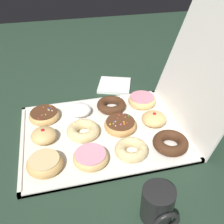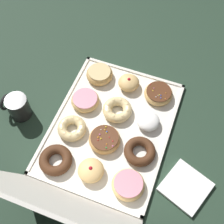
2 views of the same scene
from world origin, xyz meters
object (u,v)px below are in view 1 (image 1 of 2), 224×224
Objects in this scene: chocolate_cake_ring_donut_6 at (111,105)px; coffee_mug at (158,204)px; pink_frosted_donut_5 at (91,157)px; chocolate_cake_ring_donut_11 at (170,143)px; glazed_ring_donut_2 at (45,163)px; cruller_donut_4 at (83,130)px; powdered_filled_donut_3 at (80,110)px; sprinkle_donut_7 at (120,125)px; napkin_stack at (114,85)px; cruller_donut_8 at (131,149)px; donut_box at (102,133)px; jelly_filled_donut_1 at (44,135)px; jelly_filled_donut_10 at (154,119)px; pink_frosted_donut_9 at (142,100)px; sprinkle_donut_0 at (44,115)px.

chocolate_cake_ring_donut_6 is 1.13× the size of coffee_mug.
chocolate_cake_ring_donut_11 is at bearing 90.39° from pink_frosted_donut_5.
glazed_ring_donut_2 is 0.19m from cruller_donut_4.
powdered_filled_donut_3 is 0.85× the size of coffee_mug.
sprinkle_donut_7 is at bearing 115.54° from glazed_ring_donut_2.
cruller_donut_8 is at bearing -7.55° from napkin_stack.
pink_frosted_donut_5 is at bearing -25.76° from donut_box.
jelly_filled_donut_1 is 0.73× the size of sprinkle_donut_7.
cruller_donut_8 is at bearing 45.85° from cruller_donut_4.
sprinkle_donut_7 is at bearing 0.28° from chocolate_cake_ring_donut_6.
chocolate_cake_ring_donut_6 is 0.80× the size of napkin_stack.
jelly_filled_donut_10 is at bearing -176.92° from chocolate_cake_ring_donut_11.
napkin_stack is (-0.33, -0.07, -0.03)m from jelly_filled_donut_10.
pink_frosted_donut_9 is (-0.14, 0.20, 0.02)m from donut_box.
chocolate_cake_ring_donut_6 is at bearing -89.36° from pink_frosted_donut_9.
napkin_stack is at bearing 158.32° from donut_box.
glazed_ring_donut_2 reaches higher than napkin_stack.
glazed_ring_donut_2 is 0.41m from chocolate_cake_ring_donut_11.
pink_frosted_donut_5 is 0.27m from chocolate_cake_ring_donut_11.
sprinkle_donut_0 is at bearing -59.17° from napkin_stack.
powdered_filled_donut_3 and sprinkle_donut_7 have the same top height.
glazed_ring_donut_2 is at bearing -0.48° from jelly_filled_donut_1.
coffee_mug is at bearing -0.24° from sprinkle_donut_7.
coffee_mug is (0.36, -0.13, 0.02)m from jelly_filled_donut_10.
coffee_mug is (0.49, 0.13, 0.02)m from powdered_filled_donut_3.
glazed_ring_donut_2 is 0.56m from napkin_stack.
cruller_donut_8 is at bearing 89.51° from glazed_ring_donut_2.
napkin_stack is (-0.20, 0.19, -0.02)m from powdered_filled_donut_3.
powdered_filled_donut_3 is 0.13m from cruller_donut_4.
pink_frosted_donut_5 is (0.14, -0.07, 0.02)m from donut_box.
donut_box is at bearing -26.28° from chocolate_cake_ring_donut_6.
chocolate_cake_ring_donut_6 is 0.50m from coffee_mug.
jelly_filled_donut_10 is (0.00, 0.27, 0.00)m from cruller_donut_4.
sprinkle_donut_0 is at bearing -115.59° from sprinkle_donut_7.
sprinkle_donut_0 is at bearing -90.40° from powdered_filled_donut_3.
pink_frosted_donut_9 reaches higher than cruller_donut_8.
pink_frosted_donut_9 is at bearing 108.84° from jelly_filled_donut_1.
powdered_filled_donut_3 is at bearing 150.87° from glazed_ring_donut_2.
napkin_stack is at bearing -159.50° from pink_frosted_donut_9.
jelly_filled_donut_1 is 0.47m from napkin_stack.
donut_box is at bearing -55.33° from pink_frosted_donut_9.
jelly_filled_donut_1 is 0.45m from coffee_mug.
cruller_donut_4 is 0.30m from chocolate_cake_ring_donut_11.
cruller_donut_4 is 1.01× the size of pink_frosted_donut_9.
jelly_filled_donut_10 reaches higher than chocolate_cake_ring_donut_11.
pink_frosted_donut_5 and chocolate_cake_ring_donut_6 have the same top height.
jelly_filled_donut_10 is (0.13, 0.40, 0.00)m from sprinkle_donut_0.
chocolate_cake_ring_donut_11 is at bearing 57.06° from sprinkle_donut_0.
pink_frosted_donut_9 is at bearing -178.72° from chocolate_cake_ring_donut_11.
glazed_ring_donut_2 is 0.29m from powdered_filled_donut_3.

